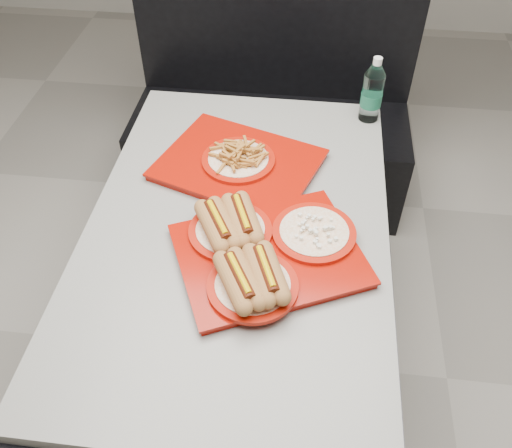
# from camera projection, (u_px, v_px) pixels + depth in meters

# --- Properties ---
(ground) EXTENTS (6.00, 6.00, 0.00)m
(ground) POSITION_uv_depth(u_px,v_px,m) (242.00, 356.00, 2.16)
(ground) COLOR gray
(ground) RESTS_ON ground
(diner_table) EXTENTS (0.92, 1.42, 0.75)m
(diner_table) POSITION_uv_depth(u_px,v_px,m) (239.00, 260.00, 1.74)
(diner_table) COLOR black
(diner_table) RESTS_ON ground
(booth_bench) EXTENTS (1.30, 0.57, 1.35)m
(booth_bench) POSITION_uv_depth(u_px,v_px,m) (271.00, 116.00, 2.63)
(booth_bench) COLOR black
(booth_bench) RESTS_ON ground
(tray_near) EXTENTS (0.61, 0.56, 0.11)m
(tray_near) POSITION_uv_depth(u_px,v_px,m) (262.00, 250.00, 1.50)
(tray_near) COLOR #9A0E04
(tray_near) RESTS_ON diner_table
(tray_far) EXTENTS (0.60, 0.53, 0.10)m
(tray_far) POSITION_uv_depth(u_px,v_px,m) (238.00, 162.00, 1.79)
(tray_far) COLOR #9A0E04
(tray_far) RESTS_ON diner_table
(water_bottle) EXTENTS (0.08, 0.08, 0.24)m
(water_bottle) POSITION_uv_depth(u_px,v_px,m) (372.00, 93.00, 1.94)
(water_bottle) COLOR silver
(water_bottle) RESTS_ON diner_table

